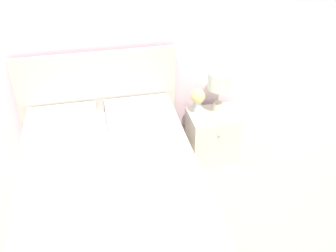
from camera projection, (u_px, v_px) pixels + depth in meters
ground_plane at (106, 157)px, 4.12m from camera, size 12.00×12.00×0.00m
wall_back at (92, 36)px, 3.45m from camera, size 8.00×0.06×2.60m
bed at (113, 204)px, 3.12m from camera, size 1.46×2.18×1.18m
nightstand at (212, 136)px, 4.00m from camera, size 0.47×0.41×0.51m
table_lamp at (219, 83)px, 3.75m from camera, size 0.22×0.22×0.41m
flower_vase at (198, 98)px, 3.80m from camera, size 0.14×0.14×0.25m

